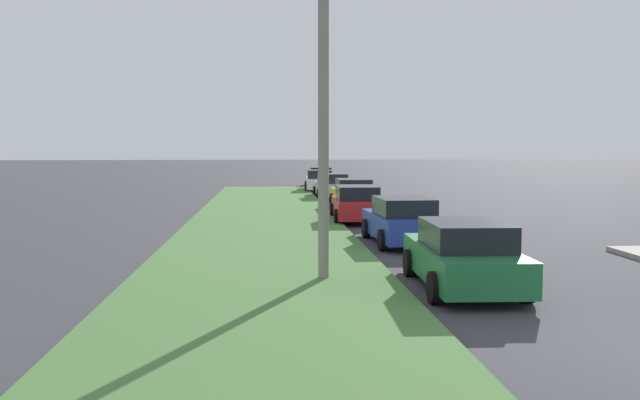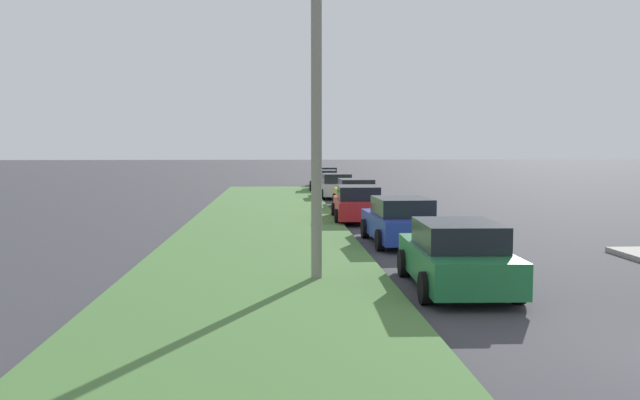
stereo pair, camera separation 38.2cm
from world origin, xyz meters
The scene contains 9 objects.
grass_median centered at (10.00, 7.12, 0.06)m, with size 60.00×6.00×0.12m, color #477238.
parked_car_green centered at (5.36, 2.82, 0.72)m, with size 4.36×2.14×1.47m.
parked_car_blue centered at (11.87, 2.77, 0.72)m, with size 4.35×2.11×1.47m.
parked_car_red centered at (18.08, 3.35, 0.72)m, with size 4.36×2.14×1.47m.
parked_car_yellow centered at (23.85, 2.74, 0.72)m, with size 4.30×2.03×1.47m.
parked_car_silver centered at (30.28, 3.14, 0.72)m, with size 4.32×2.06×1.47m.
parked_car_white centered at (36.40, 3.42, 0.72)m, with size 4.39×2.19×1.47m.
parked_car_black centered at (42.63, 2.81, 0.72)m, with size 4.38×2.18×1.47m.
streetlight centered at (6.19, 5.40, 4.39)m, with size 0.54×2.88×7.50m.
Camera 2 is at (-8.01, 6.61, 3.03)m, focal length 36.21 mm.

